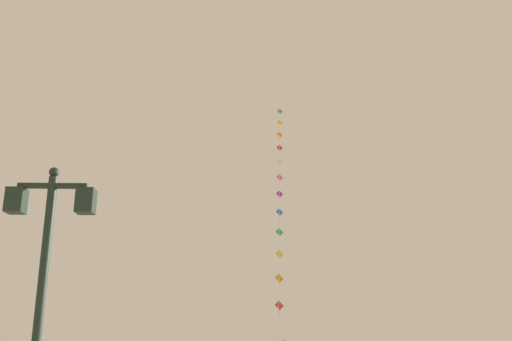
{
  "coord_description": "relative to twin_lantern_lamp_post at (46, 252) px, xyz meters",
  "views": [
    {
      "loc": [
        1.18,
        -2.45,
        1.9
      ],
      "look_at": [
        1.84,
        19.41,
        8.32
      ],
      "focal_mm": 39.42,
      "sensor_mm": 36.0,
      "label": 1
    }
  ],
  "objects": [
    {
      "name": "twin_lantern_lamp_post",
      "position": [
        0.0,
        0.0,
        0.0
      ],
      "size": [
        1.39,
        0.28,
        4.52
      ],
      "color": "#1E2D23",
      "rests_on": "ground_plane"
    },
    {
      "name": "kite_train",
      "position": [
        5.41,
        23.63,
        6.7
      ],
      "size": [
        1.57,
        15.17,
        18.42
      ],
      "color": "brown",
      "rests_on": "ground_plane"
    }
  ]
}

